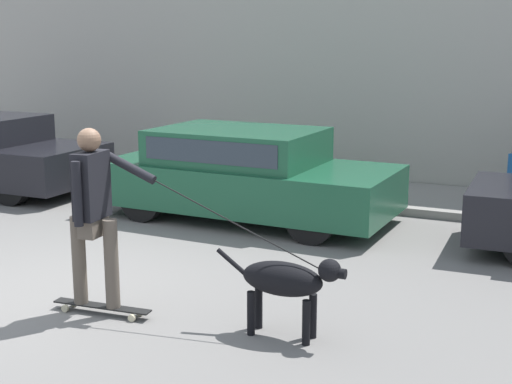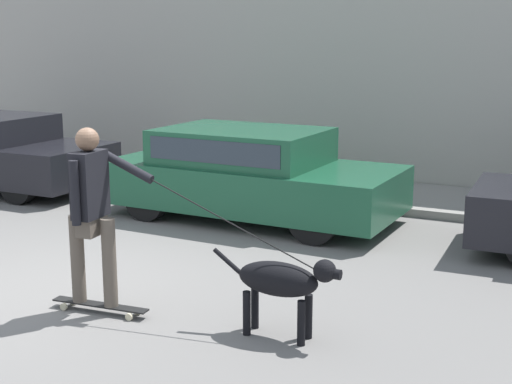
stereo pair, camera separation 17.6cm
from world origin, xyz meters
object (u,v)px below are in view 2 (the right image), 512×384
Objects in this scene: parked_car_1 at (250,175)px; dog at (282,282)px; skateboarder at (92,208)px; fire_hydrant at (152,171)px.

parked_car_1 is 4.24m from dog.
skateboarder reaches higher than dog.
skateboarder is (-1.83, -0.24, 0.51)m from dog.
dog is at bearing -45.66° from fire_hydrant.
skateboarder is at bearing -83.77° from parked_car_1.
parked_car_1 is 1.58× the size of skateboarder.
skateboarder is at bearing -61.56° from fire_hydrant.
skateboarder reaches higher than fire_hydrant.
fire_hydrant is at bearing 134.15° from dog.
dog is 1.65× the size of fire_hydrant.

